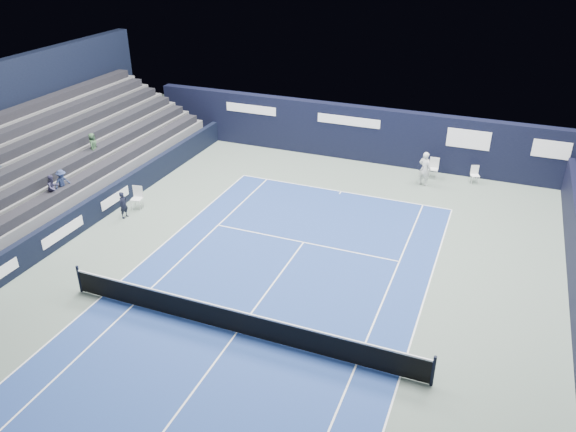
% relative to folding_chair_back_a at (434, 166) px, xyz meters
% --- Properties ---
extents(ground, '(48.00, 48.00, 0.00)m').
position_rel_folding_chair_back_a_xyz_m(ground, '(-4.01, -13.44, -0.62)').
color(ground, '#54645A').
rests_on(ground, ground).
extents(court_surface, '(10.97, 23.77, 0.01)m').
position_rel_folding_chair_back_a_xyz_m(court_surface, '(-4.01, -15.44, -0.62)').
color(court_surface, navy).
rests_on(court_surface, ground).
extents(folding_chair_back_a, '(0.49, 0.48, 1.09)m').
position_rel_folding_chair_back_a_xyz_m(folding_chair_back_a, '(0.00, 0.00, 0.00)').
color(folding_chair_back_a, silver).
rests_on(folding_chair_back_a, ground).
extents(folding_chair_back_b, '(0.53, 0.52, 0.93)m').
position_rel_folding_chair_back_a_xyz_m(folding_chair_back_b, '(2.10, 0.11, -0.09)').
color(folding_chair_back_b, white).
rests_on(folding_chair_back_b, ground).
extents(line_judge_chair, '(0.56, 0.55, 1.08)m').
position_rel_folding_chair_back_a_xyz_m(line_judge_chair, '(-12.50, -8.87, -0.00)').
color(line_judge_chair, white).
rests_on(line_judge_chair, ground).
extents(line_judge, '(0.37, 0.50, 1.27)m').
position_rel_folding_chair_back_a_xyz_m(line_judge, '(-12.49, -9.94, 0.01)').
color(line_judge, black).
rests_on(line_judge, ground).
extents(court_markings, '(11.03, 23.83, 0.00)m').
position_rel_folding_chair_back_a_xyz_m(court_markings, '(-4.01, -15.44, -0.61)').
color(court_markings, white).
rests_on(court_markings, court_surface).
extents(tennis_net, '(12.90, 0.10, 1.10)m').
position_rel_folding_chair_back_a_xyz_m(tennis_net, '(-4.01, -15.44, -0.11)').
color(tennis_net, black).
rests_on(tennis_net, ground).
extents(back_sponsor_wall, '(26.00, 0.63, 3.10)m').
position_rel_folding_chair_back_a_xyz_m(back_sponsor_wall, '(-4.00, 1.06, 0.93)').
color(back_sponsor_wall, black).
rests_on(back_sponsor_wall, ground).
extents(side_barrier_left, '(0.33, 22.00, 1.20)m').
position_rel_folding_chair_back_a_xyz_m(side_barrier_left, '(-13.51, -9.46, -0.02)').
color(side_barrier_left, black).
rests_on(side_barrier_left, ground).
extents(spectator_stand, '(6.00, 18.00, 6.40)m').
position_rel_folding_chair_back_a_xyz_m(spectator_stand, '(-17.28, -8.46, 1.33)').
color(spectator_stand, '#4F4F52').
rests_on(spectator_stand, ground).
extents(tennis_player, '(0.77, 0.93, 1.81)m').
position_rel_folding_chair_back_a_xyz_m(tennis_player, '(-0.32, -1.17, 0.29)').
color(tennis_player, silver).
rests_on(tennis_player, ground).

